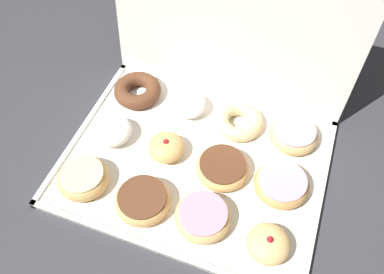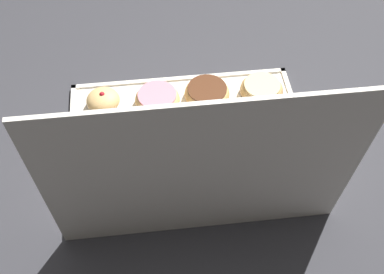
% 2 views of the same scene
% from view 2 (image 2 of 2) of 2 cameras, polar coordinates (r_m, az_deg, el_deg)
% --- Properties ---
extents(ground_plane, '(3.00, 3.00, 0.00)m').
position_cam_2_polar(ground_plane, '(1.25, -0.38, -0.78)').
color(ground_plane, '#333338').
extents(donut_box, '(0.57, 0.44, 0.01)m').
position_cam_2_polar(donut_box, '(1.24, -0.38, -0.63)').
color(donut_box, silver).
rests_on(donut_box, ground).
extents(box_lid_open, '(0.57, 0.06, 0.44)m').
position_cam_2_polar(box_lid_open, '(0.92, 1.26, -4.38)').
color(box_lid_open, silver).
rests_on(box_lid_open, ground).
extents(glazed_ring_donut_0, '(0.11, 0.11, 0.04)m').
position_cam_2_polar(glazed_ring_donut_0, '(1.34, 7.72, 5.24)').
color(glazed_ring_donut_0, tan).
rests_on(glazed_ring_donut_0, donut_box).
extents(chocolate_frosted_donut_1, '(0.12, 0.12, 0.04)m').
position_cam_2_polar(chocolate_frosted_donut_1, '(1.32, 1.68, 4.90)').
color(chocolate_frosted_donut_1, tan).
rests_on(chocolate_frosted_donut_1, donut_box).
extents(pink_frosted_donut_2, '(0.11, 0.11, 0.04)m').
position_cam_2_polar(pink_frosted_donut_2, '(1.30, -3.86, 4.20)').
color(pink_frosted_donut_2, '#E5B770').
rests_on(pink_frosted_donut_2, donut_box).
extents(jelly_filled_donut_3, '(0.08, 0.08, 0.05)m').
position_cam_2_polar(jelly_filled_donut_3, '(1.32, -9.82, 4.05)').
color(jelly_filled_donut_3, '#E5B770').
rests_on(jelly_filled_donut_3, donut_box).
extents(powdered_filled_donut_4, '(0.09, 0.09, 0.05)m').
position_cam_2_polar(powdered_filled_donut_4, '(1.25, 8.76, 1.00)').
color(powdered_filled_donut_4, white).
rests_on(powdered_filled_donut_4, donut_box).
extents(jelly_filled_donut_5, '(0.08, 0.08, 0.05)m').
position_cam_2_polar(jelly_filled_donut_5, '(1.22, 2.69, 0.34)').
color(jelly_filled_donut_5, tan).
rests_on(jelly_filled_donut_5, donut_box).
extents(chocolate_frosted_donut_6, '(0.12, 0.12, 0.04)m').
position_cam_2_polar(chocolate_frosted_donut_6, '(1.22, -3.53, -0.02)').
color(chocolate_frosted_donut_6, tan).
rests_on(chocolate_frosted_donut_6, donut_box).
extents(pink_frosted_donut_7, '(0.12, 0.12, 0.04)m').
position_cam_2_polar(pink_frosted_donut_7, '(1.22, -9.52, -0.90)').
color(pink_frosted_donut_7, tan).
rests_on(pink_frosted_donut_7, donut_box).
extents(chocolate_cake_ring_donut_8, '(0.12, 0.12, 0.04)m').
position_cam_2_polar(chocolate_cake_ring_donut_8, '(1.17, 10.19, -4.26)').
color(chocolate_cake_ring_donut_8, '#59331E').
rests_on(chocolate_cake_ring_donut_8, donut_box).
extents(powdered_filled_donut_9, '(0.08, 0.08, 0.05)m').
position_cam_2_polar(powdered_filled_donut_9, '(1.15, 3.41, -4.77)').
color(powdered_filled_donut_9, white).
rests_on(powdered_filled_donut_9, donut_box).
extents(cruller_donut_10, '(0.11, 0.11, 0.04)m').
position_cam_2_polar(cruller_donut_10, '(1.14, -2.89, -5.33)').
color(cruller_donut_10, '#EACC8C').
rests_on(cruller_donut_10, donut_box).
extents(pink_frosted_donut_11, '(0.11, 0.11, 0.04)m').
position_cam_2_polar(pink_frosted_donut_11, '(1.15, -9.37, -6.03)').
color(pink_frosted_donut_11, '#E5B770').
rests_on(pink_frosted_donut_11, donut_box).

